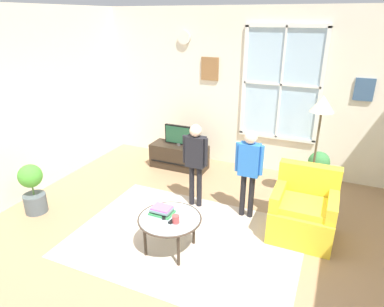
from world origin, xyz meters
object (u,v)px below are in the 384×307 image
object	(u,v)px
armchair	(303,212)
person_blue_shirt	(249,165)
coffee_table	(170,220)
remote_near_cup	(173,220)
potted_plant_corner	(33,188)
floor_lamp	(321,115)
potted_plant_by_window	(318,167)
tv_stand	(179,156)
person_black_shirt	(196,156)
cup	(176,219)
television	(179,135)
remote_near_books	(163,216)
book_stack	(162,210)

from	to	relation	value
armchair	person_blue_shirt	world-z (taller)	person_blue_shirt
coffee_table	remote_near_cup	xyz separation A→B (m)	(0.06, -0.04, 0.04)
remote_near_cup	potted_plant_corner	distance (m)	2.21
armchair	floor_lamp	xyz separation A→B (m)	(0.01, 0.75, 1.06)
remote_near_cup	floor_lamp	distance (m)	2.40
potted_plant_by_window	floor_lamp	xyz separation A→B (m)	(-0.05, -0.55, 0.98)
remote_near_cup	armchair	bearing A→B (deg)	37.01
tv_stand	person_blue_shirt	bearing A→B (deg)	-34.98
person_black_shirt	potted_plant_by_window	size ratio (longest dim) A/B	1.88
cup	potted_plant_by_window	size ratio (longest dim) A/B	0.14
tv_stand	person_black_shirt	world-z (taller)	person_black_shirt
person_black_shirt	person_blue_shirt	size ratio (longest dim) A/B	1.00
television	remote_near_cup	bearing A→B (deg)	-65.79
television	potted_plant_corner	xyz separation A→B (m)	(-1.21, -2.20, -0.25)
person_blue_shirt	potted_plant_by_window	bearing A→B (deg)	55.18
armchair	person_blue_shirt	size ratio (longest dim) A/B	0.69
television	person_black_shirt	xyz separation A→B (m)	(0.80, -1.11, 0.15)
television	armchair	distance (m)	2.64
potted_plant_by_window	floor_lamp	size ratio (longest dim) A/B	0.40
cup	remote_near_books	distance (m)	0.20
cup	person_black_shirt	distance (m)	1.18
television	coffee_table	distance (m)	2.38
potted_plant_by_window	coffee_table	bearing A→B (deg)	-122.69
remote_near_books	person_black_shirt	xyz separation A→B (m)	(-0.05, 1.07, 0.33)
armchair	book_stack	size ratio (longest dim) A/B	3.20
remote_near_books	armchair	bearing A→B (deg)	33.25
remote_near_cup	cup	bearing A→B (deg)	-18.29
television	person_black_shirt	world-z (taller)	person_black_shirt
television	person_blue_shirt	bearing A→B (deg)	-34.91
tv_stand	remote_near_books	xyz separation A→B (m)	(0.86, -2.18, 0.23)
remote_near_books	potted_plant_by_window	distance (m)	2.74
coffee_table	potted_plant_by_window	size ratio (longest dim) A/B	1.13
armchair	person_blue_shirt	distance (m)	0.90
television	floor_lamp	size ratio (longest dim) A/B	0.32
cup	person_blue_shirt	bearing A→B (deg)	65.32
person_black_shirt	person_blue_shirt	distance (m)	0.76
armchair	book_stack	xyz separation A→B (m)	(-1.52, -0.91, 0.15)
tv_stand	remote_near_books	distance (m)	2.36
remote_near_books	remote_near_cup	xyz separation A→B (m)	(0.14, -0.04, 0.00)
person_black_shirt	potted_plant_corner	distance (m)	2.32
tv_stand	person_black_shirt	xyz separation A→B (m)	(0.80, -1.11, 0.56)
armchair	potted_plant_by_window	bearing A→B (deg)	87.35
person_black_shirt	floor_lamp	size ratio (longest dim) A/B	0.75
book_stack	floor_lamp	distance (m)	2.43
person_blue_shirt	floor_lamp	distance (m)	1.16
armchair	coffee_table	size ratio (longest dim) A/B	1.16
coffee_table	person_black_shirt	distance (m)	1.14
cup	potted_plant_corner	world-z (taller)	potted_plant_corner
tv_stand	television	world-z (taller)	television
cup	floor_lamp	size ratio (longest dim) A/B	0.06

